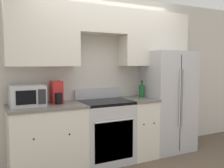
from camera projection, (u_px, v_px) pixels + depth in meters
name	position (u px, v px, depth m)	size (l,w,h in m)	color
ground_plane	(122.00, 167.00, 3.61)	(12.00, 12.00, 0.00)	brown
wall_back	(105.00, 61.00, 4.01)	(8.00, 0.39, 2.60)	beige
lower_cabinets_left	(47.00, 139.00, 3.40)	(1.02, 0.64, 0.94)	silver
lower_cabinets_right	(138.00, 127.00, 4.06)	(0.44, 0.64, 0.94)	silver
oven_range	(105.00, 131.00, 3.79)	(0.76, 0.65, 1.10)	#B7B7BC
refrigerator	(166.00, 101.00, 4.35)	(0.81, 0.75, 1.70)	#B7B7BC
microwave	(27.00, 96.00, 3.30)	(0.44, 0.37, 0.27)	#B7B7BC
bottle	(142.00, 91.00, 4.14)	(0.09, 0.09, 0.28)	#195928
coffee_maker	(57.00, 93.00, 3.52)	(0.15, 0.27, 0.31)	#B22323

